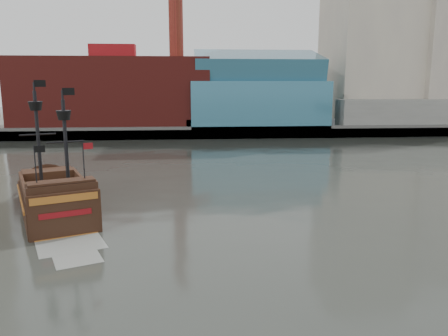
{
  "coord_description": "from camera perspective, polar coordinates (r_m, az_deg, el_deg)",
  "views": [
    {
      "loc": [
        -5.84,
        -29.13,
        11.48
      ],
      "look_at": [
        -2.59,
        9.34,
        4.0
      ],
      "focal_mm": 35.0,
      "sensor_mm": 36.0,
      "label": 1
    }
  ],
  "objects": [
    {
      "name": "promenade_far",
      "position": [
        121.72,
        -2.07,
        6.02
      ],
      "size": [
        220.0,
        60.0,
        2.0
      ],
      "primitive_type": "cube",
      "color": "slate",
      "rests_on": "ground"
    },
    {
      "name": "skyline",
      "position": [
        114.97,
        0.75,
        17.49
      ],
      "size": [
        149.0,
        45.0,
        62.0
      ],
      "color": "brown",
      "rests_on": "promenade_far"
    },
    {
      "name": "seawall",
      "position": [
        92.38,
        -1.18,
        4.64
      ],
      "size": [
        220.0,
        1.0,
        2.6
      ],
      "primitive_type": "cube",
      "color": "#4C4C49",
      "rests_on": "ground"
    },
    {
      "name": "pirate_ship",
      "position": [
        41.47,
        -21.13,
        -4.22
      ],
      "size": [
        11.12,
        17.54,
        12.66
      ],
      "rotation": [
        0.0,
        0.0,
        0.39
      ],
      "color": "black",
      "rests_on": "ground"
    },
    {
      "name": "ground",
      "position": [
        31.85,
        6.16,
        -10.23
      ],
      "size": [
        400.0,
        400.0,
        0.0
      ],
      "primitive_type": "plane",
      "color": "#292C27",
      "rests_on": "ground"
    }
  ]
}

